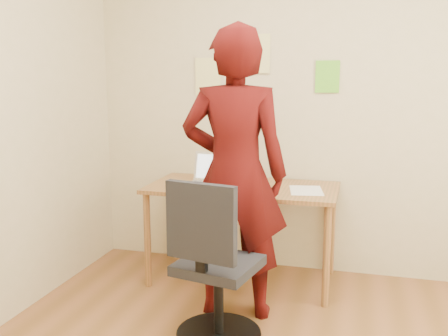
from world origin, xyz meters
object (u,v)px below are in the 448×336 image
(laptop, at_px, (210,178))
(person, at_px, (235,174))
(desk, at_px, (243,197))
(office_chair, at_px, (214,274))
(phone, at_px, (253,192))

(laptop, distance_m, person, 0.61)
(desk, xyz_separation_m, laptop, (-0.25, -0.03, 0.14))
(desk, bearing_deg, laptop, -173.61)
(office_chair, bearing_deg, desk, 104.43)
(laptop, distance_m, office_chair, 1.03)
(phone, bearing_deg, desk, 108.42)
(office_chair, height_order, person, person)
(phone, distance_m, office_chair, 0.80)
(phone, xyz_separation_m, office_chair, (-0.07, -0.73, -0.32))
(person, bearing_deg, laptop, -64.62)
(phone, relative_size, office_chair, 0.13)
(desk, distance_m, phone, 0.26)
(phone, bearing_deg, office_chair, -107.04)
(desk, bearing_deg, office_chair, -86.96)
(desk, height_order, laptop, laptop)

